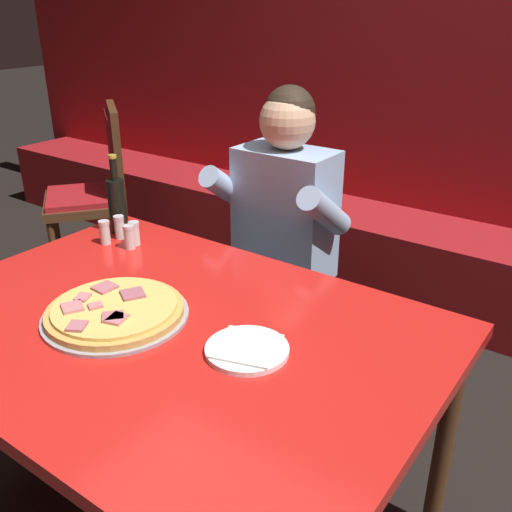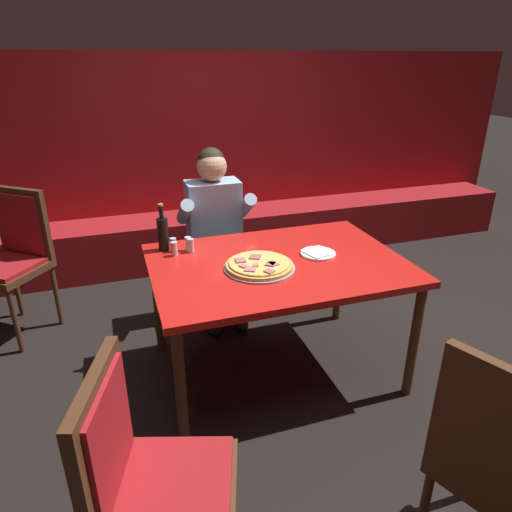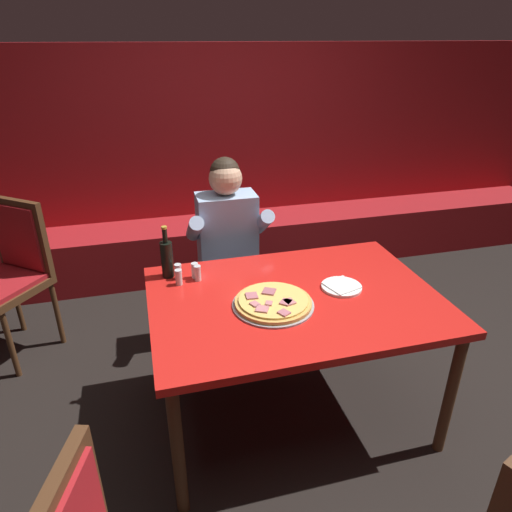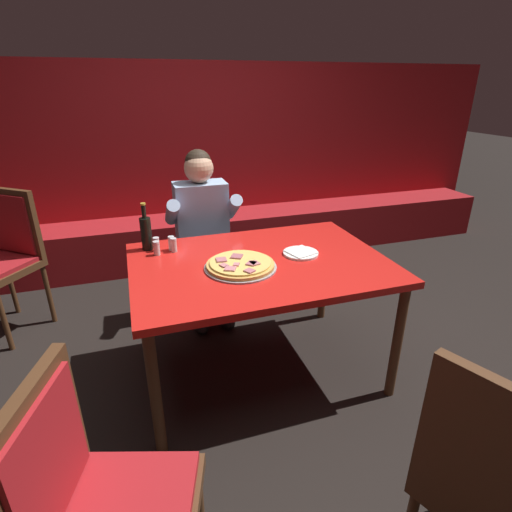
{
  "view_description": "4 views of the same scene",
  "coord_description": "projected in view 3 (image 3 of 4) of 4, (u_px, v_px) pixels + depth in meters",
  "views": [
    {
      "loc": [
        0.97,
        -0.93,
        1.57
      ],
      "look_at": [
        0.06,
        0.33,
        0.86
      ],
      "focal_mm": 40.0,
      "sensor_mm": 36.0,
      "label": 1
    },
    {
      "loc": [
        -0.87,
        -2.23,
        1.85
      ],
      "look_at": [
        -0.08,
        0.15,
        0.75
      ],
      "focal_mm": 32.0,
      "sensor_mm": 36.0,
      "label": 2
    },
    {
      "loc": [
        -0.69,
        -1.86,
        1.95
      ],
      "look_at": [
        -0.19,
        0.05,
        0.99
      ],
      "focal_mm": 32.0,
      "sensor_mm": 36.0,
      "label": 3
    },
    {
      "loc": [
        -0.66,
        -1.98,
        1.7
      ],
      "look_at": [
        0.01,
        0.11,
        0.75
      ],
      "focal_mm": 28.0,
      "sensor_mm": 36.0,
      "label": 4
    }
  ],
  "objects": [
    {
      "name": "shaker_red_pepper_flakes",
      "position": [
        179.0,
        278.0,
        2.39
      ],
      "size": [
        0.04,
        0.04,
        0.09
      ],
      "color": "silver",
      "rests_on": "main_dining_table"
    },
    {
      "name": "dining_chair_near_right",
      "position": [
        11.0,
        268.0,
        2.93
      ],
      "size": [
        0.62,
        0.62,
        1.03
      ],
      "color": "#4C2D19",
      "rests_on": "ground_plane"
    },
    {
      "name": "main_dining_table",
      "position": [
        294.0,
        308.0,
        2.33
      ],
      "size": [
        1.45,
        1.02,
        0.76
      ],
      "color": "#4C2D19",
      "rests_on": "ground_plane"
    },
    {
      "name": "diner_seated_blue_shirt",
      "position": [
        230.0,
        248.0,
        2.96
      ],
      "size": [
        0.53,
        0.53,
        1.27
      ],
      "color": "black",
      "rests_on": "ground_plane"
    },
    {
      "name": "shaker_black_pepper",
      "position": [
        195.0,
        271.0,
        2.46
      ],
      "size": [
        0.04,
        0.04,
        0.09
      ],
      "color": "silver",
      "rests_on": "main_dining_table"
    },
    {
      "name": "pizza",
      "position": [
        273.0,
        302.0,
        2.21
      ],
      "size": [
        0.4,
        0.4,
        0.05
      ],
      "color": "#9E9EA3",
      "rests_on": "main_dining_table"
    },
    {
      "name": "booth_bench",
      "position": [
        226.0,
        245.0,
        4.15
      ],
      "size": [
        6.46,
        0.48,
        0.46
      ],
      "primitive_type": "cube",
      "color": "#A3191E",
      "rests_on": "ground_plane"
    },
    {
      "name": "shaker_parmesan",
      "position": [
        178.0,
        272.0,
        2.45
      ],
      "size": [
        0.04,
        0.04,
        0.09
      ],
      "color": "silver",
      "rests_on": "main_dining_table"
    },
    {
      "name": "beer_bottle",
      "position": [
        167.0,
        258.0,
        2.44
      ],
      "size": [
        0.07,
        0.07,
        0.29
      ],
      "color": "black",
      "rests_on": "main_dining_table"
    },
    {
      "name": "booth_wall_panel",
      "position": [
        216.0,
        158.0,
        4.11
      ],
      "size": [
        6.8,
        0.16,
        1.9
      ],
      "primitive_type": "cube",
      "color": "#A3191E",
      "rests_on": "ground_plane"
    },
    {
      "name": "shaker_oregano",
      "position": [
        198.0,
        274.0,
        2.43
      ],
      "size": [
        0.04,
        0.04,
        0.09
      ],
      "color": "silver",
      "rests_on": "main_dining_table"
    },
    {
      "name": "plate_white_paper",
      "position": [
        342.0,
        287.0,
        2.37
      ],
      "size": [
        0.21,
        0.21,
        0.02
      ],
      "color": "white",
      "rests_on": "main_dining_table"
    },
    {
      "name": "ground_plane",
      "position": [
        290.0,
        410.0,
        2.63
      ],
      "size": [
        24.0,
        24.0,
        0.0
      ],
      "primitive_type": "plane",
      "color": "black"
    }
  ]
}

